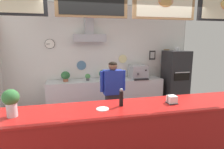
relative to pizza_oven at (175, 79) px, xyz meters
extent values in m
cube|color=#9E9E99|center=(-2.15, 0.56, 0.65)|extent=(5.41, 0.12, 2.98)
cube|color=silver|center=(-2.15, 0.50, 0.65)|extent=(5.37, 0.01, 2.94)
cylinder|color=black|center=(-3.55, 0.48, 1.04)|extent=(0.26, 0.02, 0.26)
cylinder|color=white|center=(-3.55, 0.47, 1.04)|extent=(0.24, 0.01, 0.24)
cube|color=black|center=(-3.59, 0.46, 1.04)|extent=(0.09, 0.01, 0.02)
cylinder|color=teal|center=(-2.72, 0.48, 0.43)|extent=(0.26, 0.02, 0.26)
cylinder|color=beige|center=(-1.49, 0.48, 0.59)|extent=(0.25, 0.02, 0.25)
cube|color=#997047|center=(-0.06, 0.48, 0.72)|extent=(0.18, 0.02, 0.28)
cube|color=#5E5E5E|center=(-0.06, 0.47, 0.72)|extent=(0.13, 0.01, 0.20)
cube|color=black|center=(-0.54, 0.48, 0.68)|extent=(0.19, 0.02, 0.27)
cube|color=#BDBDBD|center=(-0.54, 0.47, 0.68)|extent=(0.14, 0.01, 0.20)
cube|color=#A3A5AD|center=(-2.49, 0.33, 1.20)|extent=(0.88, 0.35, 0.20)
cube|color=#A3A5AD|center=(-2.49, 0.38, 1.69)|extent=(0.24, 0.24, 0.79)
cube|color=#9E754C|center=(-1.59, -2.12, 1.71)|extent=(1.02, 0.05, 0.50)
cube|color=#F2E5C6|center=(-1.59, -2.15, 1.71)|extent=(0.92, 0.01, 0.44)
ellipsoid|color=tan|center=(-1.59, -2.16, 1.72)|extent=(0.24, 0.04, 0.17)
cube|color=tan|center=(-1.59, -2.17, 1.72)|extent=(0.23, 0.01, 0.04)
cube|color=#B21916|center=(-2.15, -2.38, -0.35)|extent=(3.85, 0.70, 1.00)
cube|color=red|center=(-2.15, -2.38, 0.17)|extent=(3.93, 0.74, 0.03)
cube|color=silver|center=(-2.06, 0.16, -0.40)|extent=(3.22, 0.59, 0.89)
cube|color=#9FA1A5|center=(-2.06, 0.16, -0.68)|extent=(3.06, 0.55, 0.02)
cube|color=#232326|center=(0.00, 0.00, 0.00)|extent=(0.63, 0.64, 1.68)
cube|color=black|center=(0.00, -0.33, 0.13)|extent=(0.47, 0.02, 0.20)
cube|color=silver|center=(0.00, -0.35, 0.26)|extent=(0.44, 0.02, 0.02)
cylinder|color=silver|center=(0.00, 0.00, 0.89)|extent=(0.14, 0.14, 0.10)
cube|color=#232328|center=(-2.14, -0.99, -0.44)|extent=(0.31, 0.21, 0.82)
cube|color=#1E339E|center=(-2.14, -0.99, 0.24)|extent=(0.42, 0.23, 0.53)
cylinder|color=#1E339E|center=(-1.89, -0.98, 0.26)|extent=(0.08, 0.08, 0.45)
cylinder|color=#1E339E|center=(-2.38, -1.00, 0.26)|extent=(0.08, 0.08, 0.45)
sphere|color=brown|center=(-2.14, -0.99, 0.59)|extent=(0.20, 0.20, 0.20)
ellipsoid|color=black|center=(-2.14, -0.99, 0.63)|extent=(0.19, 0.19, 0.11)
cube|color=#A3A5AD|center=(-1.12, 0.14, 0.24)|extent=(0.47, 0.42, 0.38)
cylinder|color=#4C4C51|center=(-1.21, -0.10, 0.22)|extent=(0.06, 0.06, 0.06)
cube|color=black|center=(-1.12, -0.11, 0.07)|extent=(0.42, 0.10, 0.04)
sphere|color=black|center=(-0.98, -0.09, 0.32)|extent=(0.04, 0.04, 0.04)
cylinder|color=#9E563D|center=(-1.77, 0.18, 0.08)|extent=(0.09, 0.09, 0.07)
ellipsoid|color=#47894C|center=(-1.77, 0.18, 0.16)|extent=(0.12, 0.12, 0.11)
cylinder|color=#4C4C51|center=(-2.58, 0.16, 0.08)|extent=(0.09, 0.09, 0.07)
ellipsoid|color=#47894C|center=(-2.58, 0.16, 0.17)|extent=(0.15, 0.15, 0.13)
cylinder|color=beige|center=(-2.14, 0.18, 0.09)|extent=(0.12, 0.12, 0.09)
ellipsoid|color=#2D6638|center=(-2.14, 0.18, 0.22)|extent=(0.25, 0.25, 0.22)
cylinder|color=#9E563D|center=(-3.17, 0.18, 0.09)|extent=(0.14, 0.14, 0.08)
ellipsoid|color=#2D6638|center=(-3.17, 0.18, 0.21)|extent=(0.24, 0.24, 0.21)
cylinder|color=white|center=(-2.61, -2.41, 0.19)|extent=(0.18, 0.18, 0.01)
cylinder|color=silver|center=(-3.78, -2.40, 0.27)|extent=(0.13, 0.13, 0.18)
cylinder|color=gray|center=(-3.78, -2.40, 0.22)|extent=(0.12, 0.12, 0.06)
ellipsoid|color=#387A3D|center=(-3.78, -2.40, 0.44)|extent=(0.20, 0.20, 0.20)
cylinder|color=black|center=(-2.32, -2.33, 0.29)|extent=(0.06, 0.06, 0.22)
sphere|color=gray|center=(-2.32, -2.33, 0.42)|extent=(0.05, 0.05, 0.05)
cube|color=#262628|center=(-1.53, -2.39, 0.19)|extent=(0.15, 0.15, 0.01)
cylinder|color=#262628|center=(-1.60, -2.39, 0.25)|extent=(0.01, 0.01, 0.14)
cylinder|color=#262628|center=(-1.45, -2.39, 0.25)|extent=(0.01, 0.01, 0.14)
cube|color=white|center=(-1.53, -2.39, 0.24)|extent=(0.13, 0.13, 0.11)
camera|label=1|loc=(-3.04, -4.85, 1.14)|focal=29.78mm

